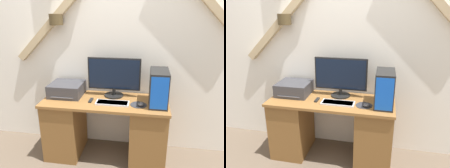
# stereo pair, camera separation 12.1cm
# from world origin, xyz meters

# --- Properties ---
(wall_back) EXTENTS (6.40, 0.20, 2.70)m
(wall_back) POSITION_xyz_m (-0.00, 0.60, 1.36)
(wall_back) COLOR white
(wall_back) RESTS_ON ground_plane
(desk) EXTENTS (1.40, 0.55, 0.73)m
(desk) POSITION_xyz_m (0.00, 0.28, 0.38)
(desk) COLOR brown
(desk) RESTS_ON ground_plane
(monitor) EXTENTS (0.61, 0.22, 0.45)m
(monitor) POSITION_xyz_m (0.08, 0.42, 0.97)
(monitor) COLOR black
(monitor) RESTS_ON desk
(keyboard) EXTENTS (0.36, 0.14, 0.02)m
(keyboard) POSITION_xyz_m (0.09, 0.19, 0.74)
(keyboard) COLOR silver
(keyboard) RESTS_ON desk
(mousepad) EXTENTS (0.18, 0.18, 0.00)m
(mousepad) POSITION_xyz_m (0.38, 0.20, 0.73)
(mousepad) COLOR #2D2D33
(mousepad) RESTS_ON desk
(mouse) EXTENTS (0.07, 0.07, 0.03)m
(mouse) POSITION_xyz_m (0.40, 0.18, 0.75)
(mouse) COLOR #4C4C51
(mouse) RESTS_ON mousepad
(computer_tower) EXTENTS (0.19, 0.35, 0.37)m
(computer_tower) POSITION_xyz_m (0.58, 0.26, 0.91)
(computer_tower) COLOR black
(computer_tower) RESTS_ON desk
(printer) EXTENTS (0.38, 0.35, 0.15)m
(printer) POSITION_xyz_m (-0.47, 0.36, 0.80)
(printer) COLOR #38383D
(printer) RESTS_ON desk
(remote_control) EXTENTS (0.03, 0.11, 0.02)m
(remote_control) POSITION_xyz_m (-0.15, 0.23, 0.74)
(remote_control) COLOR black
(remote_control) RESTS_ON desk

